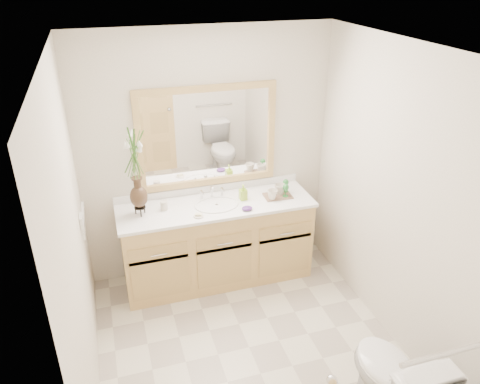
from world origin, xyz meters
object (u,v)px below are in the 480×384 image
object	(u,v)px
flower_vase	(135,162)
tumbler	(164,205)
soap_bottle	(243,193)
tray	(278,196)
toilet	(392,381)

from	to	relation	value
flower_vase	tumbler	xyz separation A→B (m)	(0.22, 0.03, -0.47)
soap_bottle	tray	xyz separation A→B (m)	(0.34, -0.04, -0.06)
flower_vase	soap_bottle	size ratio (longest dim) A/B	5.54
tumbler	soap_bottle	bearing A→B (deg)	-1.51
flower_vase	tumbler	bearing A→B (deg)	7.44
toilet	soap_bottle	xyz separation A→B (m)	(-0.43, 1.96, 0.53)
soap_bottle	tray	world-z (taller)	soap_bottle
tray	tumbler	bearing A→B (deg)	179.43
flower_vase	soap_bottle	bearing A→B (deg)	0.50
toilet	flower_vase	world-z (taller)	flower_vase
toilet	tray	bearing A→B (deg)	-87.33
toilet	soap_bottle	distance (m)	2.07
tumbler	flower_vase	bearing A→B (deg)	-172.56
toilet	tumbler	world-z (taller)	tumbler
toilet	tray	distance (m)	1.97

